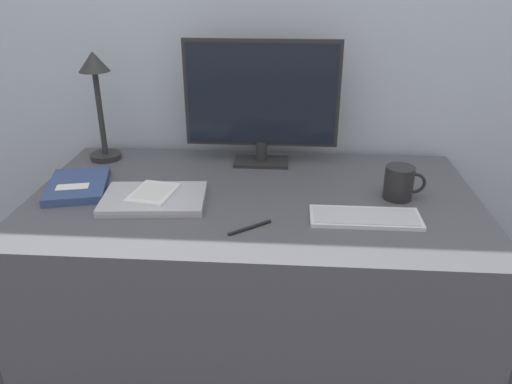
{
  "coord_description": "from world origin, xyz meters",
  "views": [
    {
      "loc": [
        0.11,
        -1.28,
        1.4
      ],
      "look_at": [
        0.01,
        0.02,
        0.8
      ],
      "focal_mm": 35.0,
      "sensor_mm": 36.0,
      "label": 1
    }
  ],
  "objects_px": {
    "monitor": "(262,99)",
    "coffee_mug": "(400,183)",
    "notebook": "(78,186)",
    "desk_lamp": "(97,89)",
    "ereader": "(153,193)",
    "laptop": "(154,199)",
    "keyboard": "(365,217)",
    "pen": "(250,227)"
  },
  "relations": [
    {
      "from": "coffee_mug",
      "to": "pen",
      "type": "xyz_separation_m",
      "value": [
        -0.44,
        -0.23,
        -0.05
      ]
    },
    {
      "from": "laptop",
      "to": "pen",
      "type": "xyz_separation_m",
      "value": [
        0.3,
        -0.15,
        -0.01
      ]
    },
    {
      "from": "desk_lamp",
      "to": "ereader",
      "type": "bearing_deg",
      "value": -51.92
    },
    {
      "from": "notebook",
      "to": "pen",
      "type": "relative_size",
      "value": 2.51
    },
    {
      "from": "coffee_mug",
      "to": "ereader",
      "type": "bearing_deg",
      "value": -174.2
    },
    {
      "from": "desk_lamp",
      "to": "coffee_mug",
      "type": "distance_m",
      "value": 1.07
    },
    {
      "from": "monitor",
      "to": "pen",
      "type": "xyz_separation_m",
      "value": [
        -0.0,
        -0.49,
        -0.23
      ]
    },
    {
      "from": "keyboard",
      "to": "desk_lamp",
      "type": "height_order",
      "value": "desk_lamp"
    },
    {
      "from": "keyboard",
      "to": "ereader",
      "type": "bearing_deg",
      "value": 173.09
    },
    {
      "from": "notebook",
      "to": "laptop",
      "type": "bearing_deg",
      "value": -15.71
    },
    {
      "from": "desk_lamp",
      "to": "coffee_mug",
      "type": "xyz_separation_m",
      "value": [
        1.02,
        -0.27,
        -0.21
      ]
    },
    {
      "from": "keyboard",
      "to": "coffee_mug",
      "type": "distance_m",
      "value": 0.2
    },
    {
      "from": "laptop",
      "to": "notebook",
      "type": "xyz_separation_m",
      "value": [
        -0.27,
        0.08,
        0.0
      ]
    },
    {
      "from": "laptop",
      "to": "notebook",
      "type": "distance_m",
      "value": 0.28
    },
    {
      "from": "keyboard",
      "to": "notebook",
      "type": "distance_m",
      "value": 0.9
    },
    {
      "from": "ereader",
      "to": "pen",
      "type": "height_order",
      "value": "ereader"
    },
    {
      "from": "monitor",
      "to": "desk_lamp",
      "type": "xyz_separation_m",
      "value": [
        -0.58,
        0.01,
        0.03
      ]
    },
    {
      "from": "monitor",
      "to": "ereader",
      "type": "distance_m",
      "value": 0.5
    },
    {
      "from": "desk_lamp",
      "to": "notebook",
      "type": "xyz_separation_m",
      "value": [
        0.01,
        -0.28,
        -0.25
      ]
    },
    {
      "from": "coffee_mug",
      "to": "pen",
      "type": "distance_m",
      "value": 0.5
    },
    {
      "from": "keyboard",
      "to": "pen",
      "type": "relative_size",
      "value": 2.74
    },
    {
      "from": "laptop",
      "to": "ereader",
      "type": "distance_m",
      "value": 0.02
    },
    {
      "from": "keyboard",
      "to": "notebook",
      "type": "height_order",
      "value": "notebook"
    },
    {
      "from": "desk_lamp",
      "to": "coffee_mug",
      "type": "height_order",
      "value": "desk_lamp"
    },
    {
      "from": "laptop",
      "to": "ereader",
      "type": "relative_size",
      "value": 1.84
    },
    {
      "from": "keyboard",
      "to": "coffee_mug",
      "type": "bearing_deg",
      "value": 52.04
    },
    {
      "from": "monitor",
      "to": "ereader",
      "type": "relative_size",
      "value": 3.04
    },
    {
      "from": "monitor",
      "to": "ereader",
      "type": "bearing_deg",
      "value": -132.25
    },
    {
      "from": "laptop",
      "to": "monitor",
      "type": "bearing_deg",
      "value": 48.7
    },
    {
      "from": "laptop",
      "to": "desk_lamp",
      "type": "height_order",
      "value": "desk_lamp"
    },
    {
      "from": "monitor",
      "to": "coffee_mug",
      "type": "height_order",
      "value": "monitor"
    },
    {
      "from": "monitor",
      "to": "notebook",
      "type": "distance_m",
      "value": 0.67
    },
    {
      "from": "notebook",
      "to": "coffee_mug",
      "type": "xyz_separation_m",
      "value": [
        1.01,
        0.01,
        0.04
      ]
    },
    {
      "from": "notebook",
      "to": "keyboard",
      "type": "bearing_deg",
      "value": -9.14
    },
    {
      "from": "coffee_mug",
      "to": "notebook",
      "type": "bearing_deg",
      "value": -179.52
    },
    {
      "from": "keyboard",
      "to": "coffee_mug",
      "type": "height_order",
      "value": "coffee_mug"
    },
    {
      "from": "monitor",
      "to": "notebook",
      "type": "relative_size",
      "value": 1.87
    },
    {
      "from": "keyboard",
      "to": "laptop",
      "type": "xyz_separation_m",
      "value": [
        -0.62,
        0.07,
        0.0
      ]
    },
    {
      "from": "ereader",
      "to": "notebook",
      "type": "height_order",
      "value": "ereader"
    },
    {
      "from": "ereader",
      "to": "pen",
      "type": "bearing_deg",
      "value": -26.59
    },
    {
      "from": "monitor",
      "to": "ereader",
      "type": "xyz_separation_m",
      "value": [
        -0.31,
        -0.34,
        -0.21
      ]
    },
    {
      "from": "keyboard",
      "to": "notebook",
      "type": "relative_size",
      "value": 1.09
    }
  ]
}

